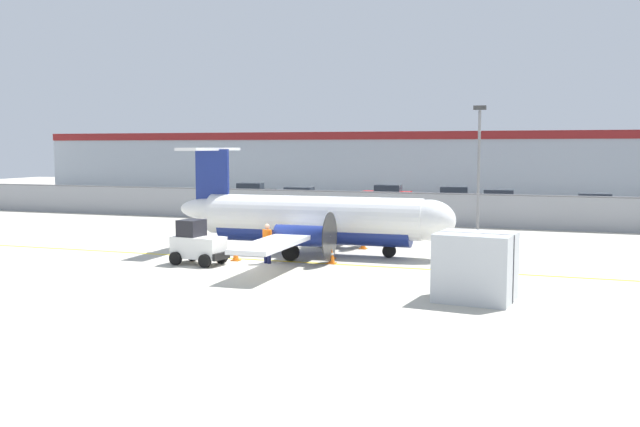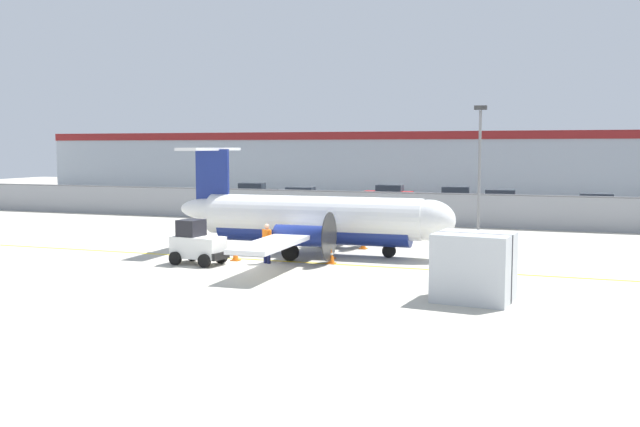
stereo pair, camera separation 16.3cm
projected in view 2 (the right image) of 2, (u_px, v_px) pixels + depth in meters
ground_plane at (263, 260)px, 31.28m from camera, size 140.00×140.00×0.01m
perimeter_fence at (362, 206)px, 46.22m from camera, size 98.00×0.10×2.10m
parking_lot_strip at (402, 208)px, 57.12m from camera, size 98.00×17.00×0.12m
background_building at (441, 163)px, 74.20m from camera, size 91.00×8.10×6.50m
commuter_airplane at (318, 220)px, 32.86m from camera, size 13.40×16.03×4.92m
baggage_tug at (197, 244)px, 30.16m from camera, size 2.46×1.64×1.88m
ground_crew_worker at (267, 241)px, 30.31m from camera, size 0.54×0.44×1.70m
cargo_container at (474, 267)px, 22.94m from camera, size 2.62×2.27×2.20m
traffic_cone_near_left at (331, 252)px, 31.63m from camera, size 0.36×0.36×0.64m
traffic_cone_near_right at (235, 254)px, 31.09m from camera, size 0.36×0.36×0.64m
traffic_cone_far_left at (363, 243)px, 34.66m from camera, size 0.36×0.36×0.64m
traffic_cone_far_right at (331, 256)px, 30.30m from camera, size 0.36×0.36×0.64m
parked_car_0 at (253, 192)px, 64.57m from camera, size 4.39×2.43×1.58m
parked_car_1 at (302, 197)px, 58.01m from camera, size 4.34×2.32×1.58m
parked_car_2 at (388, 194)px, 61.39m from camera, size 4.25×2.11×1.58m
parked_car_3 at (457, 196)px, 58.48m from camera, size 4.34×2.32×1.58m
parked_car_4 at (499, 200)px, 54.50m from camera, size 4.28×2.16×1.58m
parked_car_5 at (594, 205)px, 50.16m from camera, size 4.23×2.07×1.58m
apron_light_pole at (480, 159)px, 40.21m from camera, size 0.70×0.30×7.27m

